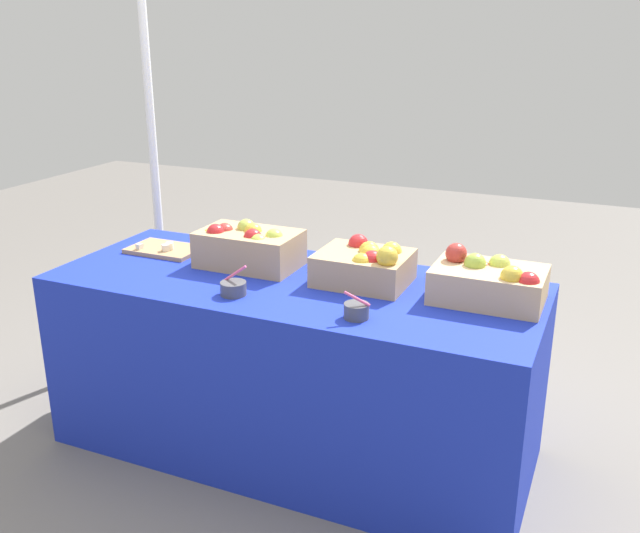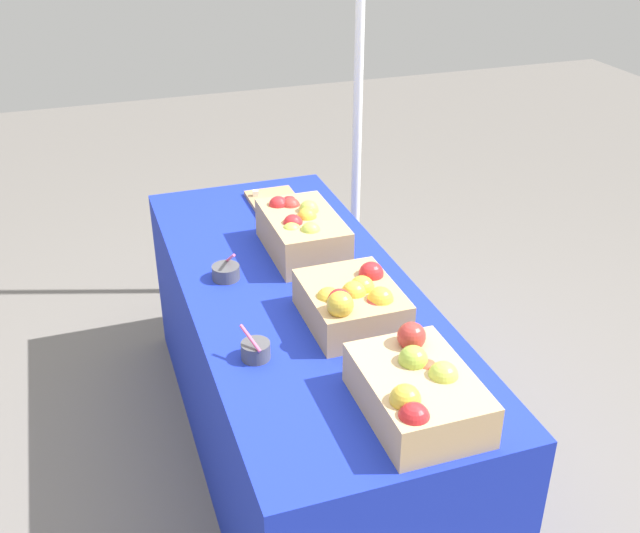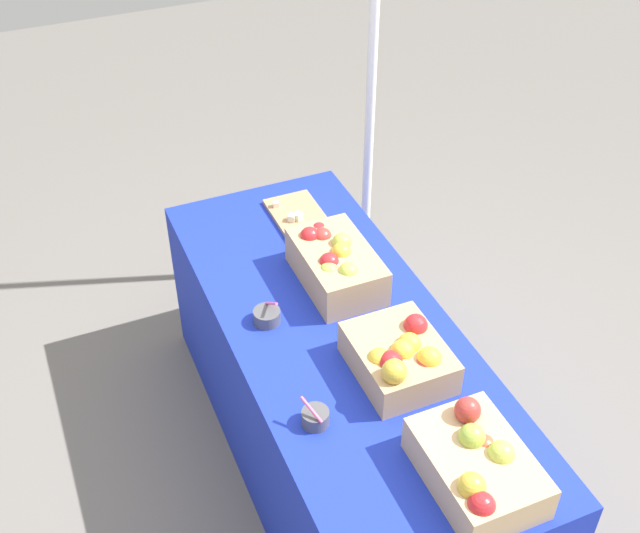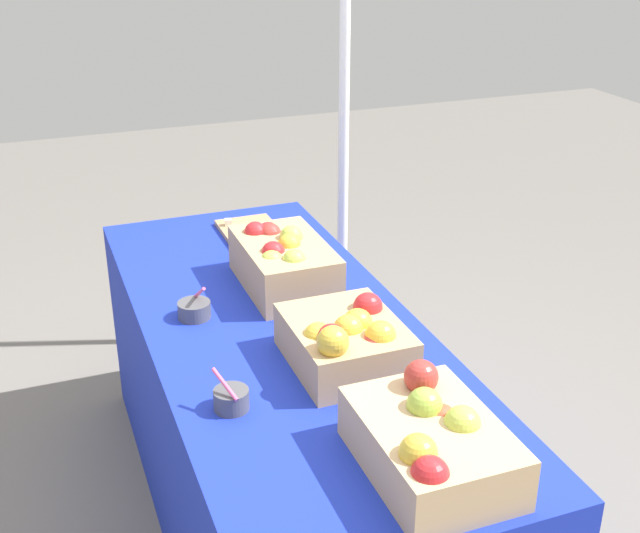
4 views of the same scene
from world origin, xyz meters
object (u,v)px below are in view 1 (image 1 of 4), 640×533
Objects in this scene: apple_crate_middle at (367,265)px; sample_bowl_near at (233,288)px; tent_pole at (153,149)px; apple_crate_left at (489,282)px; sample_bowl_mid at (356,311)px; cutting_board_front at (165,249)px; apple_crate_right at (247,246)px.

apple_crate_middle is 3.07× the size of sample_bowl_near.
apple_crate_middle is 1.49m from tent_pole.
sample_bowl_mid is at bearing -137.99° from apple_crate_left.
sample_bowl_near is at bearing -142.51° from apple_crate_middle.
sample_bowl_mid is (1.03, -0.35, 0.02)m from cutting_board_front.
cutting_board_front is at bearing 179.34° from apple_crate_left.
apple_crate_right is at bearing -179.74° from apple_crate_middle.
apple_crate_right is 0.33m from sample_bowl_near.
sample_bowl_mid is at bearing -28.68° from apple_crate_right.
apple_crate_left is 1.92m from tent_pole.
apple_crate_left is 3.48× the size of sample_bowl_near.
cutting_board_front is (-0.43, 0.02, -0.07)m from apple_crate_right.
apple_crate_middle is at bearing 0.26° from apple_crate_right.
sample_bowl_near is at bearing -159.96° from apple_crate_left.
cutting_board_front is at bearing 161.05° from sample_bowl_mid.
apple_crate_middle is 3.28× the size of sample_bowl_mid.
tent_pole is at bearing 128.67° from cutting_board_front.
tent_pole is (-1.36, 0.55, 0.27)m from apple_crate_middle.
apple_crate_right is at bearing -3.25° from cutting_board_front.
apple_crate_middle is 1.12× the size of cutting_board_front.
tent_pole is (-0.85, 0.55, 0.26)m from apple_crate_right.
apple_crate_middle is 0.95m from cutting_board_front.
apple_crate_right is 1.31× the size of cutting_board_front.
sample_bowl_mid is (0.49, -0.02, 0.00)m from sample_bowl_near.
apple_crate_left is 0.98m from apple_crate_right.
sample_bowl_near is (-0.40, -0.31, -0.05)m from apple_crate_middle.
apple_crate_left is 0.92m from sample_bowl_near.
apple_crate_left is at bearing 0.47° from apple_crate_right.
apple_crate_left is at bearing 0.71° from apple_crate_middle.
apple_crate_middle is at bearing -21.85° from tent_pole.
cutting_board_front is at bearing 148.46° from sample_bowl_near.
sample_bowl_mid is at bearing -2.58° from sample_bowl_near.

